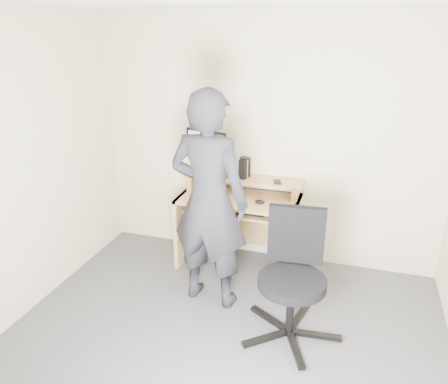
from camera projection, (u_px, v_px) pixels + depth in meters
The scene contains 13 objects.
ground at pixel (213, 361), 3.27m from camera, with size 3.50×3.50×0.00m, color #505055.
back_wall at pixel (267, 143), 4.38m from camera, with size 3.50×0.02×2.50m, color beige.
desk at pixel (241, 213), 4.49m from camera, with size 1.20×0.60×0.91m.
monitor at pixel (206, 148), 4.44m from camera, with size 0.47×0.19×0.46m.
external_drive at pixel (244, 168), 4.38m from camera, with size 0.07×0.13×0.20m, color black.
travel_mug at pixel (244, 169), 4.38m from camera, with size 0.09×0.09×0.19m, color silver.
smartphone at pixel (277, 182), 4.28m from camera, with size 0.07×0.13×0.01m, color black.
charger at pixel (216, 175), 4.44m from camera, with size 0.04×0.04×0.04m, color black.
headphones at pixel (224, 172), 4.55m from camera, with size 0.16×0.16×0.02m, color silver.
keyboard at pixel (243, 209), 4.28m from camera, with size 0.46×0.18×0.03m, color black.
mouse at pixel (260, 202), 4.19m from camera, with size 0.10×0.06×0.04m, color black.
office_chair at pixel (293, 271), 3.42m from camera, with size 0.78×0.80×1.01m.
person at pixel (209, 201), 3.70m from camera, with size 0.70×0.46×1.92m, color black.
Camera 1 is at (0.85, -2.45, 2.36)m, focal length 35.00 mm.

